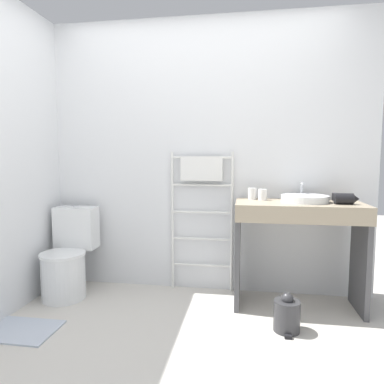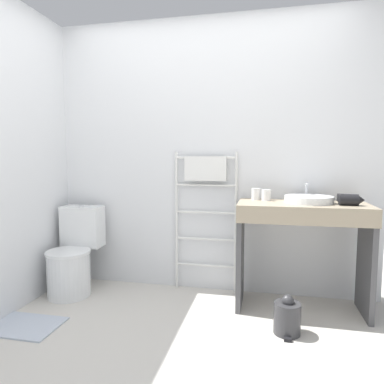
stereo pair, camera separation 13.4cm
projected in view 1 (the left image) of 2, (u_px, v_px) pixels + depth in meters
The scene contains 13 objects.
ground_plane at pixel (170, 377), 1.94m from camera, with size 12.00×12.00×0.00m, color beige.
wall_back at pixel (202, 157), 3.19m from camera, with size 3.06×0.12×2.49m, color silver.
wall_side at pixel (6, 156), 2.70m from camera, with size 0.12×2.00×2.49m, color silver.
toilet at pixel (68, 259), 3.06m from camera, with size 0.39×0.55×0.79m.
towel_radiator at pixel (202, 192), 3.11m from camera, with size 0.58×0.06×1.29m.
vanity_counter at pixel (298, 236), 2.78m from camera, with size 1.01×0.49×0.87m.
sink_basin at pixel (305, 198), 2.79m from camera, with size 0.38×0.38×0.06m.
faucet at pixel (302, 188), 2.94m from camera, with size 0.02×0.10×0.15m.
cup_near_wall at pixel (252, 194), 2.95m from camera, with size 0.07×0.07×0.10m.
cup_near_edge at pixel (263, 195), 2.91m from camera, with size 0.08×0.08×0.09m.
hair_dryer at pixel (344, 198), 2.66m from camera, with size 0.18×0.19×0.09m.
trash_bin at pixel (287, 315), 2.44m from camera, with size 0.19×0.22×0.28m.
bath_mat at pixel (17, 330), 2.45m from camera, with size 0.56×0.36×0.01m, color #B2BCCC.
Camera 1 is at (0.41, -1.78, 1.24)m, focal length 32.00 mm.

